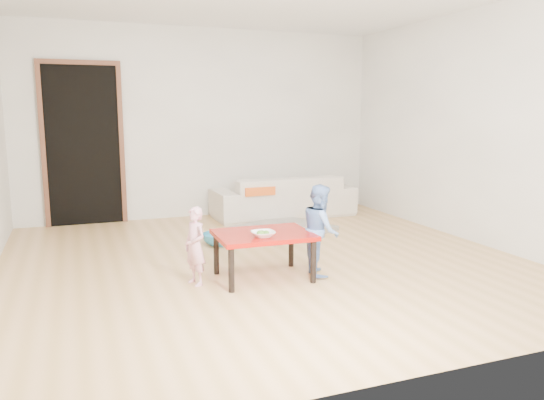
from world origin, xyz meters
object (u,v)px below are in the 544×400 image
bowl (263,234)px  child_pink (195,246)px  child_blue (320,230)px  basin (220,239)px  sofa (283,196)px  red_table (264,256)px

bowl → child_pink: bearing=160.4°
child_pink → child_blue: size_ratio=0.82×
bowl → basin: 1.50m
child_pink → basin: size_ratio=1.68×
sofa → child_pink: child_pink is taller
sofa → bowl: bearing=64.4°
red_table → basin: bearing=92.0°
red_table → child_blue: child_blue is taller
bowl → red_table: bearing=69.2°
child_pink → child_blue: 1.14m
bowl → basin: size_ratio=0.50×
child_blue → red_table: bearing=99.5°
basin → red_table: bearing=-88.0°
sofa → child_blue: bearing=74.8°
sofa → bowl: 3.00m
bowl → child_blue: 0.59m
red_table → child_blue: (0.53, -0.06, 0.21)m
sofa → child_blue: child_blue is taller
sofa → bowl: size_ratio=9.83×
bowl → child_pink: 0.59m
red_table → child_pink: child_pink is taller
child_pink → sofa: bearing=123.2°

